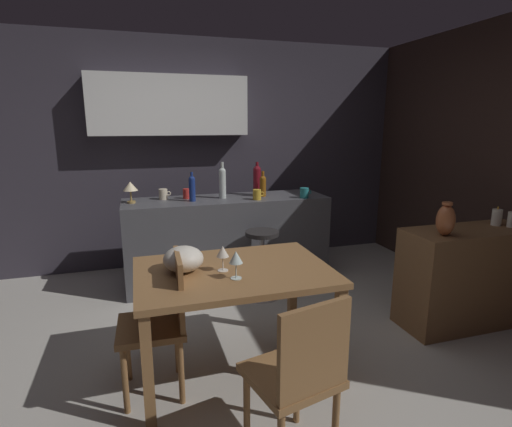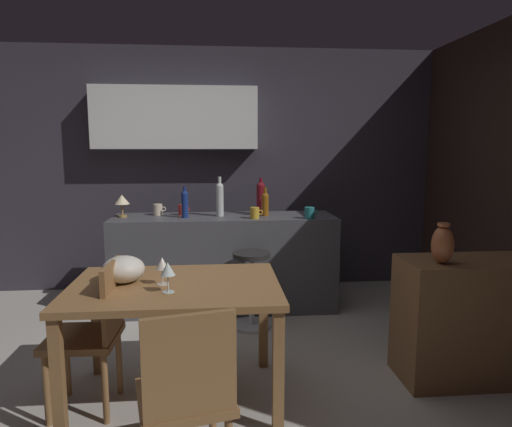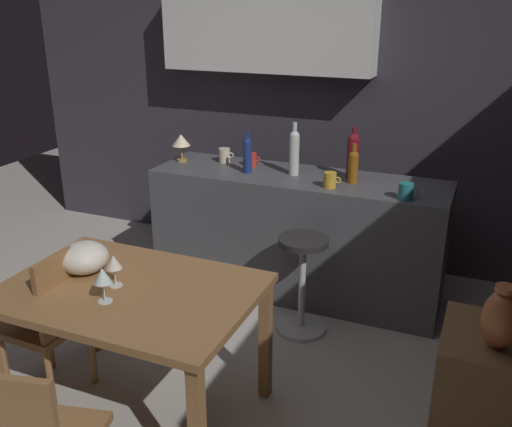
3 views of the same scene
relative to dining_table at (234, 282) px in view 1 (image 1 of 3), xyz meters
name	(u,v)px [view 1 (image 1 of 3)]	position (x,y,z in m)	size (l,w,h in m)	color
ground_plane	(244,347)	(0.14, 0.27, -0.65)	(9.00, 9.00, 0.00)	#B7B2A8
wall_kitchen_back	(191,145)	(0.08, 2.34, 0.76)	(5.20, 0.33, 2.60)	#38333D
wall_side_right	(496,162)	(2.69, 0.57, 0.65)	(0.10, 4.40, 2.60)	#33231E
dining_table	(234,282)	(0.00, 0.00, 0.00)	(1.24, 0.87, 0.74)	olive
kitchen_counter	(227,240)	(0.33, 1.61, -0.20)	(2.10, 0.60, 0.90)	#4C4C51
sideboard_cabinet	(466,277)	(2.01, 0.10, -0.24)	(1.10, 0.44, 0.82)	brown
chair_near_window	(162,319)	(-0.47, -0.05, -0.16)	(0.41, 0.41, 0.89)	olive
chair_by_doorway	(299,374)	(0.12, -0.82, -0.16)	(0.48, 0.48, 0.90)	olive
bar_stool	(262,262)	(0.54, 1.09, -0.30)	(0.34, 0.34, 0.66)	#262323
wine_glass_left	(236,258)	(-0.02, -0.16, 0.22)	(0.08, 0.08, 0.17)	silver
wine_glass_right	(223,252)	(-0.07, -0.01, 0.21)	(0.08, 0.08, 0.17)	silver
fruit_bowl	(183,259)	(-0.31, 0.06, 0.17)	(0.25, 0.25, 0.16)	beige
wine_bottle_cobalt	(192,187)	(-0.04, 1.55, 0.39)	(0.06, 0.06, 0.29)	navy
wine_bottle_amber	(263,185)	(0.72, 1.60, 0.37)	(0.07, 0.07, 0.27)	#8C5114
wine_bottle_ruby	(257,179)	(0.68, 1.71, 0.42)	(0.08, 0.08, 0.36)	maroon
wine_bottle_clear	(222,181)	(0.29, 1.63, 0.42)	(0.07, 0.07, 0.37)	silver
cup_red	(187,194)	(-0.07, 1.71, 0.30)	(0.11, 0.07, 0.10)	red
cup_teal	(304,193)	(1.10, 1.39, 0.30)	(0.13, 0.09, 0.11)	teal
cup_mustard	(257,195)	(0.60, 1.44, 0.30)	(0.12, 0.08, 0.10)	gold
cup_cream	(163,194)	(-0.31, 1.73, 0.30)	(0.12, 0.09, 0.11)	beige
counter_lamp	(130,187)	(-0.62, 1.63, 0.41)	(0.14, 0.14, 0.21)	#A58447
pillar_candle_tall	(512,220)	(2.38, 0.07, 0.23)	(0.07, 0.07, 0.15)	white
pillar_candle_short	(497,217)	(2.31, 0.15, 0.24)	(0.08, 0.08, 0.16)	white
vase_copper	(446,220)	(1.67, 0.02, 0.29)	(0.14, 0.14, 0.26)	#B26038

